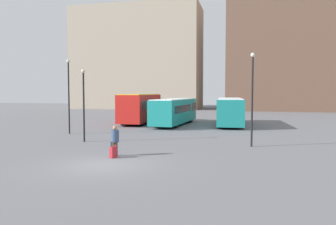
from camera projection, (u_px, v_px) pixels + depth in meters
The scene contains 11 objects.
ground_plane at pixel (104, 165), 15.59m from camera, with size 160.00×160.00×0.00m, color slate.
building_block_left at pixel (137, 59), 72.42m from camera, with size 27.84×11.05×22.03m.
building_block_right at pixel (288, 37), 65.00m from camera, with size 23.77×15.14×28.90m.
bus_0 at pixel (141, 108), 36.88m from camera, with size 2.78×9.09×3.29m.
bus_1 at pixel (175, 111), 35.09m from camera, with size 3.11×10.48×2.79m.
bus_2 at pixel (230, 110), 34.95m from camera, with size 3.22×10.32×2.86m.
traveler at pixel (115, 138), 17.79m from camera, with size 0.54×0.54×1.67m.
suitcase at pixel (113, 152), 17.32m from camera, with size 0.31×0.45×0.87m.
lamp_post_0 at pixel (84, 99), 22.85m from camera, with size 0.28×0.28×5.08m.
lamp_post_1 at pixel (252, 92), 20.73m from camera, with size 0.28×0.28×5.96m.
lamp_post_2 at pixel (69, 91), 27.34m from camera, with size 0.28×0.28×6.21m.
Camera 1 is at (6.50, -14.30, 3.44)m, focal length 35.00 mm.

